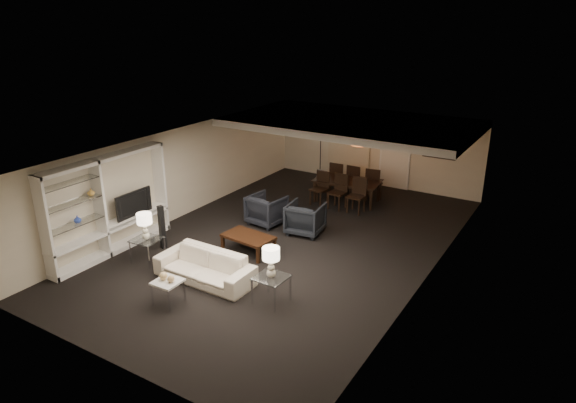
% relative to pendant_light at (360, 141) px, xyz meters
% --- Properties ---
extents(floor, '(11.00, 11.00, 0.00)m').
position_rel_pendant_light_xyz_m(floor, '(-0.30, -3.50, -1.92)').
color(floor, black).
rests_on(floor, ground).
extents(ceiling, '(7.00, 11.00, 0.02)m').
position_rel_pendant_light_xyz_m(ceiling, '(-0.30, -3.50, 0.58)').
color(ceiling, silver).
rests_on(ceiling, ground).
extents(wall_back, '(7.00, 0.02, 2.50)m').
position_rel_pendant_light_xyz_m(wall_back, '(-0.30, 2.00, -0.67)').
color(wall_back, '#C1B49B').
rests_on(wall_back, ground).
extents(wall_front, '(7.00, 0.02, 2.50)m').
position_rel_pendant_light_xyz_m(wall_front, '(-0.30, -9.00, -0.67)').
color(wall_front, '#C1B49B').
rests_on(wall_front, ground).
extents(wall_left, '(0.02, 11.00, 2.50)m').
position_rel_pendant_light_xyz_m(wall_left, '(-3.80, -3.50, -0.67)').
color(wall_left, '#C1B49B').
rests_on(wall_left, ground).
extents(wall_right, '(0.02, 11.00, 2.50)m').
position_rel_pendant_light_xyz_m(wall_right, '(3.20, -3.50, -0.67)').
color(wall_right, '#C1B49B').
rests_on(wall_right, ground).
extents(ceiling_soffit, '(7.00, 4.00, 0.20)m').
position_rel_pendant_light_xyz_m(ceiling_soffit, '(-0.30, 0.00, 0.48)').
color(ceiling_soffit, silver).
rests_on(ceiling_soffit, ceiling).
extents(curtains, '(1.50, 0.12, 2.40)m').
position_rel_pendant_light_xyz_m(curtains, '(-1.20, 1.92, -0.72)').
color(curtains, beige).
rests_on(curtains, wall_back).
extents(door, '(0.90, 0.05, 2.10)m').
position_rel_pendant_light_xyz_m(door, '(0.40, 1.97, -0.87)').
color(door, silver).
rests_on(door, wall_back).
extents(painting, '(0.95, 0.04, 0.65)m').
position_rel_pendant_light_xyz_m(painting, '(1.80, 1.96, -0.37)').
color(painting, '#142D38').
rests_on(painting, wall_back).
extents(media_unit, '(0.38, 3.40, 2.35)m').
position_rel_pendant_light_xyz_m(media_unit, '(-3.61, -6.10, -0.74)').
color(media_unit, white).
rests_on(media_unit, wall_left).
extents(pendant_light, '(0.52, 0.52, 0.24)m').
position_rel_pendant_light_xyz_m(pendant_light, '(0.00, 0.00, 0.00)').
color(pendant_light, '#D8591E').
rests_on(pendant_light, ceiling_soffit).
extents(sofa, '(2.21, 0.87, 0.64)m').
position_rel_pendant_light_xyz_m(sofa, '(-0.83, -6.05, -1.60)').
color(sofa, beige).
rests_on(sofa, floor).
extents(coffee_table, '(1.27, 0.82, 0.43)m').
position_rel_pendant_light_xyz_m(coffee_table, '(-0.83, -4.45, -1.70)').
color(coffee_table, black).
rests_on(coffee_table, floor).
extents(armchair_left, '(0.97, 0.99, 0.82)m').
position_rel_pendant_light_xyz_m(armchair_left, '(-1.43, -2.75, -1.51)').
color(armchair_left, black).
rests_on(armchair_left, floor).
extents(armchair_right, '(0.98, 1.01, 0.82)m').
position_rel_pendant_light_xyz_m(armchair_right, '(-0.23, -2.75, -1.51)').
color(armchair_right, black).
rests_on(armchair_right, floor).
extents(side_table_left, '(0.65, 0.65, 0.56)m').
position_rel_pendant_light_xyz_m(side_table_left, '(-2.53, -6.05, -1.64)').
color(side_table_left, silver).
rests_on(side_table_left, floor).
extents(side_table_right, '(0.63, 0.63, 0.56)m').
position_rel_pendant_light_xyz_m(side_table_right, '(0.87, -6.05, -1.64)').
color(side_table_right, silver).
rests_on(side_table_right, floor).
extents(table_lamp_left, '(0.38, 0.38, 0.62)m').
position_rel_pendant_light_xyz_m(table_lamp_left, '(-2.53, -6.05, -1.04)').
color(table_lamp_left, beige).
rests_on(table_lamp_left, side_table_left).
extents(table_lamp_right, '(0.37, 0.37, 0.62)m').
position_rel_pendant_light_xyz_m(table_lamp_right, '(0.87, -6.05, -1.04)').
color(table_lamp_right, beige).
rests_on(table_lamp_right, side_table_right).
extents(marble_table, '(0.51, 0.51, 0.50)m').
position_rel_pendant_light_xyz_m(marble_table, '(-0.83, -7.15, -1.67)').
color(marble_table, white).
rests_on(marble_table, floor).
extents(gold_gourd_a, '(0.16, 0.16, 0.16)m').
position_rel_pendant_light_xyz_m(gold_gourd_a, '(-0.93, -7.15, -1.34)').
color(gold_gourd_a, '#DFB976').
rests_on(gold_gourd_a, marble_table).
extents(gold_gourd_b, '(0.14, 0.14, 0.14)m').
position_rel_pendant_light_xyz_m(gold_gourd_b, '(-0.73, -7.15, -1.35)').
color(gold_gourd_b, tan).
rests_on(gold_gourd_b, marble_table).
extents(television, '(1.07, 0.14, 0.62)m').
position_rel_pendant_light_xyz_m(television, '(-3.58, -5.48, -0.86)').
color(television, black).
rests_on(television, media_unit).
extents(vase_blue, '(0.16, 0.16, 0.17)m').
position_rel_pendant_light_xyz_m(vase_blue, '(-3.61, -6.97, -0.78)').
color(vase_blue, '#2843B0').
rests_on(vase_blue, media_unit).
extents(vase_amber, '(0.16, 0.16, 0.17)m').
position_rel_pendant_light_xyz_m(vase_amber, '(-3.61, -6.53, -0.28)').
color(vase_amber, gold).
rests_on(vase_amber, media_unit).
extents(floor_speaker, '(0.15, 0.15, 1.10)m').
position_rel_pendant_light_xyz_m(floor_speaker, '(-2.74, -5.34, -1.37)').
color(floor_speaker, black).
rests_on(floor_speaker, floor).
extents(dining_table, '(2.04, 1.28, 0.68)m').
position_rel_pendant_light_xyz_m(dining_table, '(-0.32, -0.07, -1.58)').
color(dining_table, black).
rests_on(dining_table, floor).
extents(chair_nl, '(0.52, 0.52, 1.01)m').
position_rel_pendant_light_xyz_m(chair_nl, '(-0.92, -0.72, -1.41)').
color(chair_nl, black).
rests_on(chair_nl, floor).
extents(chair_nm, '(0.51, 0.51, 1.01)m').
position_rel_pendant_light_xyz_m(chair_nm, '(-0.32, -0.72, -1.41)').
color(chair_nm, black).
rests_on(chair_nm, floor).
extents(chair_nr, '(0.47, 0.47, 1.01)m').
position_rel_pendant_light_xyz_m(chair_nr, '(0.28, -0.72, -1.41)').
color(chair_nr, black).
rests_on(chair_nr, floor).
extents(chair_fl, '(0.49, 0.49, 1.01)m').
position_rel_pendant_light_xyz_m(chair_fl, '(-0.92, 0.58, -1.41)').
color(chair_fl, black).
rests_on(chair_fl, floor).
extents(chair_fm, '(0.49, 0.49, 1.01)m').
position_rel_pendant_light_xyz_m(chair_fm, '(-0.32, 0.58, -1.41)').
color(chair_fm, black).
rests_on(chair_fm, floor).
extents(chair_fr, '(0.53, 0.53, 1.01)m').
position_rel_pendant_light_xyz_m(chair_fr, '(0.28, 0.58, -1.41)').
color(chair_fr, black).
rests_on(chair_fr, floor).
extents(floor_lamp, '(0.29, 0.29, 1.84)m').
position_rel_pendant_light_xyz_m(floor_lamp, '(-2.17, 1.70, -1.00)').
color(floor_lamp, black).
rests_on(floor_lamp, floor).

